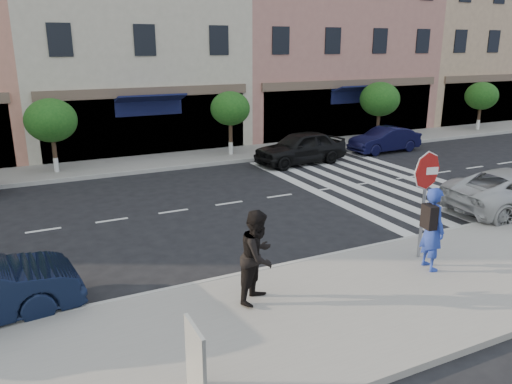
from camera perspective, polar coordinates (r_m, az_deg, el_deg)
name	(u,v)px	position (r m, az deg, el deg)	size (l,w,h in m)	color
ground	(285,243)	(13.99, 3.36, -5.81)	(120.00, 120.00, 0.00)	black
sidewalk_near	(371,300)	(11.17, 13.03, -11.89)	(60.00, 4.50, 0.15)	gray
sidewalk_far	(170,161)	(23.74, -9.76, 3.54)	(60.00, 3.00, 0.15)	gray
building_centre	(124,41)	(28.86, -14.86, 16.37)	(11.00, 9.00, 11.00)	beige
building_east_mid	(314,25)	(33.47, 6.66, 18.45)	(13.00, 9.00, 13.00)	tan
building_east_far	(457,35)	(41.51, 21.98, 16.33)	(12.00, 9.00, 12.00)	tan
street_tree_wb	(51,121)	(22.30, -22.39, 7.55)	(2.10, 2.10, 3.06)	#473323
street_tree_c	(230,109)	(24.15, -2.97, 9.48)	(1.90, 1.90, 3.04)	#473323
street_tree_ea	(380,99)	(28.87, 13.96, 10.24)	(2.20, 2.20, 3.19)	#473323
street_tree_eb	(482,96)	(34.54, 24.37, 9.96)	(2.00, 2.00, 2.94)	#473323
stop_sign	(426,182)	(12.74, 18.87, 1.10)	(0.94, 0.25, 2.73)	gray
photographer	(432,229)	(12.45, 19.52, -3.97)	(0.73, 0.48, 2.01)	#213799
walker	(258,256)	(10.31, 0.25, -7.34)	(0.96, 0.75, 1.97)	black
poster_board	(196,363)	(7.90, -6.85, -18.87)	(0.29, 0.80, 1.23)	beige
car_far_mid	(300,147)	(23.16, 5.10, 5.11)	(1.77, 4.41, 1.50)	black
car_far_right	(385,140)	(26.48, 14.49, 5.82)	(1.34, 3.84, 1.27)	black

